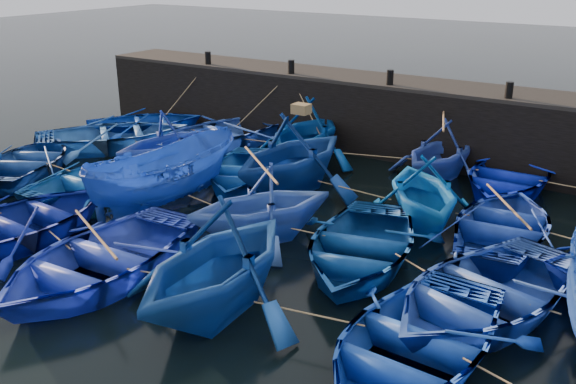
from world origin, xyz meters
The scene contains 31 objects.
ground centered at (0.00, 0.00, 0.00)m, with size 120.00×120.00×0.00m, color black.
quay_wall centered at (0.00, 10.50, 1.25)m, with size 26.00×2.50×2.50m, color black.
quay_top centered at (0.00, 10.50, 2.56)m, with size 26.00×2.50×0.12m, color black.
bollard_0 centered at (-8.00, 9.60, 2.87)m, with size 0.24×0.24×0.50m, color black.
bollard_1 centered at (-4.00, 9.60, 2.87)m, with size 0.24×0.24×0.50m, color black.
bollard_2 centered at (0.00, 9.60, 2.87)m, with size 0.24×0.24×0.50m, color black.
bollard_3 centered at (4.00, 9.60, 2.87)m, with size 0.24×0.24×0.50m, color black.
boat_0 centered at (-9.51, 7.36, 0.47)m, with size 3.24×4.53×0.94m, color #0A3393.
boat_1 centered at (-5.80, 7.22, 0.58)m, with size 4.01×5.60×1.16m, color #294CAF.
boat_2 centered at (-2.10, 7.53, 1.14)m, with size 3.74×4.34×2.28m, color navy.
boat_3 centered at (2.44, 8.32, 0.99)m, with size 3.25×3.76×1.98m, color #284399.
boat_4 centered at (4.57, 8.38, 0.51)m, with size 3.52×4.92×1.02m, color #04149E.
boat_6 centered at (-8.90, 5.13, 0.57)m, with size 3.93×5.49×1.14m, color #2858A4.
boat_7 centered at (-5.27, 4.30, 1.06)m, with size 3.46×4.01×2.11m, color #1C38A1.
boat_8 centered at (-2.60, 4.52, 0.46)m, with size 3.19×4.46×0.93m, color #1352B1.
boat_9 centered at (-0.88, 4.80, 1.25)m, with size 4.09×4.74×2.50m, color navy.
boat_10 centered at (3.36, 4.57, 1.02)m, with size 3.34×3.87×2.04m, color blue.
boat_11 centered at (5.51, 4.62, 0.50)m, with size 3.44×4.82×1.00m, color navy.
boat_13 centered at (-9.01, 1.56, 0.49)m, with size 3.37×4.71×0.98m, color navy.
boat_14 centered at (-5.96, 1.45, 0.45)m, with size 3.11×4.35×0.90m, color #1657AA.
boat_15 centered at (-3.28, 1.81, 0.97)m, with size 1.88×4.99×1.93m, color #1C409C.
boat_16 centered at (0.33, 1.45, 1.01)m, with size 3.29×3.82×2.01m, color blue.
boat_17 centered at (3.04, 1.52, 0.52)m, with size 3.59×5.02×1.04m, color navy.
boat_18 centered at (6.10, 0.89, 0.56)m, with size 3.84×5.37×1.11m, color #294CAD.
boat_21 centered at (-4.68, -1.80, 0.54)m, with size 3.71×5.19×1.08m, color navy.
boat_22 centered at (-1.44, -2.25, 0.57)m, with size 3.92×5.48×1.14m, color blue.
boat_23 centered at (1.62, -1.90, 1.21)m, with size 3.96×4.59×2.41m, color navy.
boat_24 centered at (5.59, -1.50, 0.53)m, with size 3.65×5.10×1.06m, color #133FB8.
wooden_crate centered at (-0.58, 4.80, 2.64)m, with size 0.48×0.41×0.28m, color olive.
mooring_ropes centered at (-0.38, 4.97, 0.88)m, with size 18.24×11.86×2.10m.
loose_oars centered at (1.71, 3.04, 1.56)m, with size 9.20×12.66×1.07m.
Camera 1 is at (8.93, -10.60, 6.82)m, focal length 40.00 mm.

